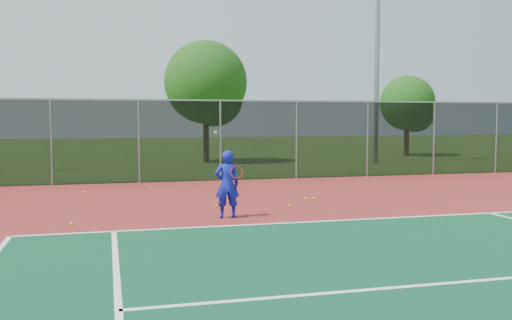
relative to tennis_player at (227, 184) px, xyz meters
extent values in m
plane|color=#335C1A|center=(4.39, -4.06, -0.82)|extent=(120.00, 120.00, 0.00)
cube|color=maroon|center=(4.39, -2.06, -0.81)|extent=(30.00, 20.00, 0.02)
cube|color=white|center=(6.39, -1.06, -0.79)|extent=(22.00, 0.10, 0.00)
cube|color=black|center=(4.39, 7.94, 0.70)|extent=(30.00, 0.04, 3.00)
cube|color=gray|center=(4.39, 7.94, 2.20)|extent=(30.00, 0.06, 0.06)
imported|color=#131BB8|center=(0.00, 0.00, 0.00)|extent=(0.60, 0.41, 1.59)
cylinder|color=black|center=(0.15, -0.25, 0.01)|extent=(0.03, 0.15, 0.27)
torus|color=#A51414|center=(0.15, -0.35, 0.31)|extent=(0.30, 0.13, 0.29)
sphere|color=#BFE41A|center=(-0.25, 0.10, 1.22)|extent=(0.07, 0.07, 0.07)
sphere|color=#BFE41A|center=(2.78, 2.31, -0.76)|extent=(0.07, 0.07, 0.07)
sphere|color=#BFE41A|center=(1.92, 1.16, -0.76)|extent=(0.07, 0.07, 0.07)
sphere|color=#BFE41A|center=(-3.45, 5.42, -0.76)|extent=(0.07, 0.07, 0.07)
sphere|color=#BFE41A|center=(-1.34, 5.76, -0.76)|extent=(0.07, 0.07, 0.07)
sphere|color=#BFE41A|center=(0.03, 1.55, -0.76)|extent=(0.07, 0.07, 0.07)
sphere|color=#BFE41A|center=(3.02, 2.27, -0.76)|extent=(0.07, 0.07, 0.07)
sphere|color=#BFE41A|center=(-3.50, -0.13, -0.76)|extent=(0.07, 0.07, 0.07)
cylinder|color=gray|center=(10.81, 14.02, 4.87)|extent=(0.24, 0.24, 11.38)
cylinder|color=#392614|center=(2.35, 16.79, 0.41)|extent=(0.30, 0.30, 2.46)
sphere|color=#184612|center=(2.35, 16.79, 3.41)|extent=(4.37, 4.37, 4.37)
sphere|color=#184612|center=(2.75, 16.49, 2.59)|extent=(3.00, 3.00, 3.00)
cylinder|color=#392614|center=(15.39, 19.00, 0.14)|extent=(0.30, 0.30, 1.91)
sphere|color=#184612|center=(15.39, 19.00, 2.47)|extent=(3.40, 3.40, 3.40)
sphere|color=#184612|center=(15.79, 18.70, 1.84)|extent=(2.34, 2.34, 2.34)
camera|label=1|loc=(-2.70, -13.04, 1.55)|focal=40.00mm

